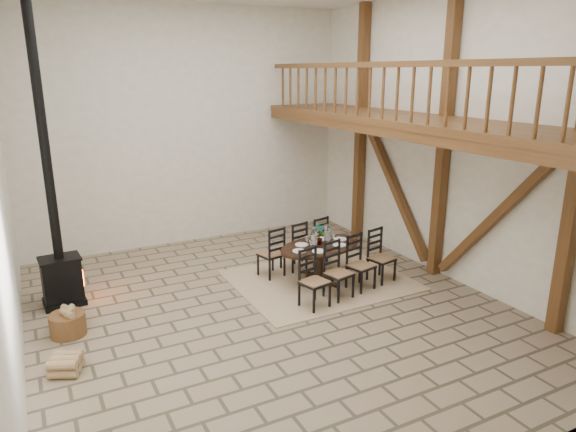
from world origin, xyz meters
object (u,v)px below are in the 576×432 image
dining_table (323,263)px  wood_stove (57,238)px  log_basket (68,323)px  log_stack (66,365)px

dining_table → wood_stove: wood_stove is taller
log_basket → log_stack: (-0.12, -1.04, -0.06)m
log_basket → log_stack: log_basket is taller
dining_table → log_basket: dining_table is taller
wood_stove → log_stack: wood_stove is taller
dining_table → wood_stove: size_ratio=0.43×
dining_table → log_stack: bearing=-179.9°
wood_stove → log_stack: 2.38m
wood_stove → log_basket: (-0.04, -1.11, -0.96)m
log_stack → dining_table: bearing=12.8°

